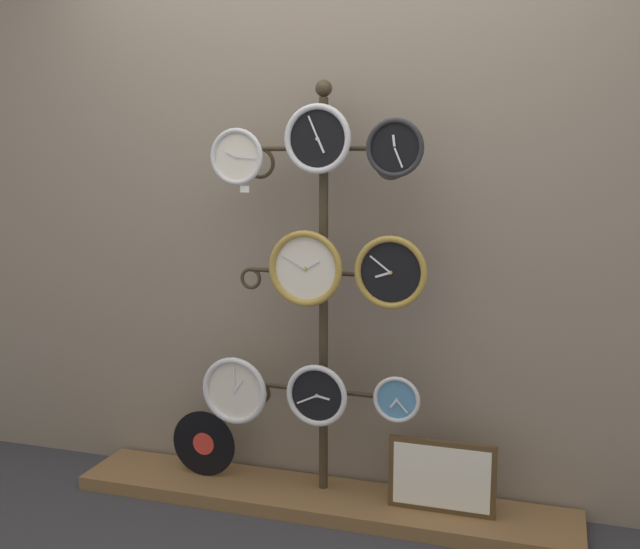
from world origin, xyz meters
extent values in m
plane|color=#333338|center=(0.00, 0.00, 0.00)|extent=(12.00, 12.00, 0.00)
cube|color=gray|center=(0.00, 0.57, 1.40)|extent=(4.40, 0.04, 2.80)
cube|color=brown|center=(0.00, 0.35, 0.03)|extent=(2.20, 0.36, 0.06)
cylinder|color=#382D1E|center=(0.00, 0.41, 0.01)|extent=(0.43, 0.43, 0.02)
cylinder|color=#382D1E|center=(0.00, 0.41, 0.88)|extent=(0.04, 0.04, 1.73)
sphere|color=#382D1E|center=(0.00, 0.41, 1.78)|extent=(0.07, 0.07, 0.07)
cylinder|color=#382D1E|center=(-0.14, 0.41, 1.54)|extent=(0.28, 0.02, 0.02)
torus|color=#382D1E|center=(-0.28, 0.41, 1.48)|extent=(0.13, 0.02, 0.13)
cylinder|color=#382D1E|center=(0.14, 0.41, 1.54)|extent=(0.28, 0.02, 0.02)
torus|color=#382D1E|center=(0.28, 0.41, 1.48)|extent=(0.13, 0.02, 0.13)
cylinder|color=#382D1E|center=(-0.17, 0.41, 1.02)|extent=(0.33, 0.02, 0.02)
torus|color=#382D1E|center=(-0.33, 0.41, 0.98)|extent=(0.10, 0.02, 0.10)
cylinder|color=#382D1E|center=(0.17, 0.41, 1.02)|extent=(0.33, 0.02, 0.02)
torus|color=#382D1E|center=(0.33, 0.41, 0.98)|extent=(0.10, 0.02, 0.10)
cylinder|color=#382D1E|center=(-0.15, 0.41, 0.50)|extent=(0.29, 0.02, 0.02)
torus|color=#382D1E|center=(-0.29, 0.41, 0.46)|extent=(0.10, 0.02, 0.10)
cylinder|color=#382D1E|center=(0.15, 0.41, 0.50)|extent=(0.29, 0.02, 0.02)
torus|color=#382D1E|center=(0.29, 0.41, 0.46)|extent=(0.10, 0.02, 0.10)
cylinder|color=silver|center=(-0.34, 0.32, 1.51)|extent=(0.21, 0.02, 0.21)
torus|color=silver|center=(-0.34, 0.30, 1.51)|extent=(0.24, 0.02, 0.24)
cylinder|color=silver|center=(-0.34, 0.30, 1.51)|extent=(0.01, 0.01, 0.01)
cube|color=silver|center=(-0.37, 0.30, 1.52)|extent=(0.05, 0.00, 0.03)
cube|color=silver|center=(-0.30, 0.30, 1.51)|extent=(0.08, 0.00, 0.01)
cylinder|color=black|center=(0.00, 0.34, 1.58)|extent=(0.26, 0.02, 0.26)
torus|color=silver|center=(0.00, 0.32, 1.58)|extent=(0.28, 0.03, 0.28)
cylinder|color=silver|center=(0.00, 0.32, 1.58)|extent=(0.02, 0.01, 0.02)
cube|color=silver|center=(0.02, 0.32, 1.55)|extent=(0.03, 0.00, 0.06)
cube|color=silver|center=(-0.02, 0.32, 1.62)|extent=(0.05, 0.00, 0.09)
cylinder|color=black|center=(0.32, 0.31, 1.54)|extent=(0.21, 0.02, 0.21)
torus|color=#262628|center=(0.32, 0.29, 1.54)|extent=(0.23, 0.02, 0.23)
cylinder|color=#262628|center=(0.32, 0.29, 1.54)|extent=(0.01, 0.01, 0.01)
cube|color=silver|center=(0.32, 0.29, 1.57)|extent=(0.02, 0.00, 0.05)
cube|color=silver|center=(0.34, 0.29, 1.50)|extent=(0.04, 0.00, 0.08)
cylinder|color=silver|center=(-0.04, 0.31, 1.05)|extent=(0.29, 0.02, 0.29)
torus|color=#A58438|center=(-0.04, 0.30, 1.05)|extent=(0.32, 0.03, 0.32)
cylinder|color=#A58438|center=(-0.04, 0.30, 1.05)|extent=(0.02, 0.01, 0.02)
cube|color=silver|center=(-0.01, 0.30, 1.07)|extent=(0.06, 0.00, 0.04)
cube|color=silver|center=(-0.09, 0.30, 1.08)|extent=(0.10, 0.00, 0.06)
cylinder|color=black|center=(0.31, 0.33, 1.05)|extent=(0.27, 0.02, 0.27)
torus|color=#A58438|center=(0.31, 0.32, 1.05)|extent=(0.30, 0.03, 0.30)
cylinder|color=#A58438|center=(0.31, 0.32, 1.05)|extent=(0.02, 0.01, 0.02)
cube|color=silver|center=(0.28, 0.32, 1.04)|extent=(0.06, 0.00, 0.03)
cube|color=silver|center=(0.27, 0.32, 1.08)|extent=(0.09, 0.00, 0.07)
cylinder|color=silver|center=(-0.37, 0.30, 0.51)|extent=(0.27, 0.02, 0.27)
torus|color=silver|center=(-0.37, 0.29, 0.51)|extent=(0.30, 0.03, 0.30)
cylinder|color=silver|center=(-0.37, 0.29, 0.51)|extent=(0.02, 0.01, 0.02)
cube|color=silver|center=(-0.35, 0.29, 0.53)|extent=(0.05, 0.00, 0.06)
cube|color=silver|center=(-0.37, 0.28, 0.56)|extent=(0.01, 0.00, 0.11)
cylinder|color=black|center=(0.01, 0.30, 0.52)|extent=(0.24, 0.02, 0.24)
torus|color=silver|center=(0.01, 0.29, 0.52)|extent=(0.27, 0.02, 0.27)
cylinder|color=silver|center=(0.01, 0.29, 0.52)|extent=(0.01, 0.01, 0.01)
cube|color=silver|center=(0.04, 0.29, 0.52)|extent=(0.06, 0.00, 0.02)
cube|color=silver|center=(-0.03, 0.29, 0.50)|extent=(0.09, 0.00, 0.05)
cylinder|color=#4C84B2|center=(0.34, 0.34, 0.52)|extent=(0.18, 0.02, 0.18)
torus|color=silver|center=(0.34, 0.33, 0.52)|extent=(0.20, 0.02, 0.20)
cylinder|color=silver|center=(0.34, 0.33, 0.52)|extent=(0.01, 0.01, 0.01)
cube|color=silver|center=(0.33, 0.33, 0.51)|extent=(0.03, 0.00, 0.04)
cube|color=silver|center=(0.36, 0.33, 0.50)|extent=(0.05, 0.00, 0.06)
cylinder|color=black|center=(-0.56, 0.36, 0.21)|extent=(0.31, 0.01, 0.31)
cylinder|color=red|center=(-0.56, 0.36, 0.21)|extent=(0.10, 0.00, 0.10)
cube|color=#4C381E|center=(0.53, 0.33, 0.21)|extent=(0.44, 0.02, 0.31)
cube|color=white|center=(0.53, 0.32, 0.21)|extent=(0.40, 0.00, 0.26)
cube|color=white|center=(-0.31, 0.31, 1.38)|extent=(0.04, 0.00, 0.03)
camera|label=1|loc=(0.93, -2.57, 1.51)|focal=42.00mm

